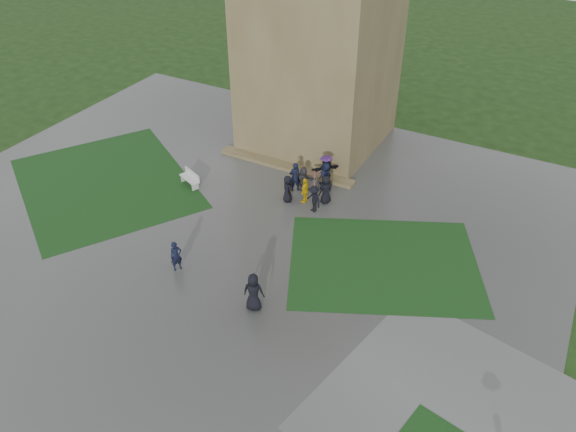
% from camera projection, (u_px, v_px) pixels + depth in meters
% --- Properties ---
extents(ground, '(120.00, 120.00, 0.00)m').
position_uv_depth(ground, '(179.00, 268.00, 26.88)').
color(ground, black).
extents(plaza, '(34.00, 34.00, 0.02)m').
position_uv_depth(plaza, '(204.00, 245.00, 28.30)').
color(plaza, '#3B3B38').
rests_on(plaza, ground).
extents(lawn_inset_left, '(14.10, 13.46, 0.01)m').
position_uv_depth(lawn_inset_left, '(105.00, 183.00, 33.02)').
color(lawn_inset_left, black).
rests_on(lawn_inset_left, plaza).
extents(lawn_inset_right, '(11.12, 10.15, 0.01)m').
position_uv_depth(lawn_inset_right, '(384.00, 263.00, 27.14)').
color(lawn_inset_right, black).
rests_on(lawn_inset_right, plaza).
extents(tower_plinth, '(9.00, 0.80, 0.22)m').
position_uv_depth(tower_plinth, '(285.00, 166.00, 34.37)').
color(tower_plinth, brown).
rests_on(tower_plinth, plaza).
extents(bench, '(1.60, 1.04, 0.89)m').
position_uv_depth(bench, '(190.00, 178.00, 32.58)').
color(bench, silver).
rests_on(bench, plaza).
extents(visitor_cluster, '(2.89, 4.10, 2.50)m').
position_uv_depth(visitor_cluster, '(314.00, 181.00, 31.36)').
color(visitor_cluster, black).
rests_on(visitor_cluster, plaza).
extents(pedestrian_mid, '(0.62, 0.68, 1.57)m').
position_uv_depth(pedestrian_mid, '(176.00, 256.00, 26.33)').
color(pedestrian_mid, black).
rests_on(pedestrian_mid, plaza).
extents(pedestrian_near, '(1.07, 0.88, 1.89)m').
position_uv_depth(pedestrian_near, '(254.00, 292.00, 24.12)').
color(pedestrian_near, black).
rests_on(pedestrian_near, plaza).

